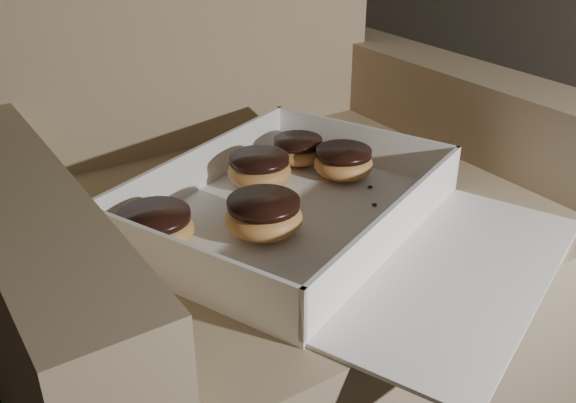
# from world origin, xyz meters

# --- Properties ---
(armchair) EXTENTS (0.81, 0.68, 0.84)m
(armchair) POSITION_xyz_m (0.55, 0.70, 0.26)
(armchair) COLOR #917D5C
(armchair) RESTS_ON floor
(bakery_box) EXTENTS (0.55, 0.59, 0.07)m
(bakery_box) POSITION_xyz_m (0.53, 0.56, 0.39)
(bakery_box) COLOR white
(bakery_box) RESTS_ON armchair
(donut_a) EXTENTS (0.09, 0.09, 0.05)m
(donut_a) POSITION_xyz_m (0.34, 0.62, 0.41)
(donut_a) COLOR #E69B50
(donut_a) RESTS_ON bakery_box
(donut_b) EXTENTS (0.09, 0.09, 0.04)m
(donut_b) POSITION_xyz_m (0.64, 0.65, 0.41)
(donut_b) COLOR #E69B50
(donut_b) RESTS_ON bakery_box
(donut_c) EXTENTS (0.08, 0.08, 0.04)m
(donut_c) POSITION_xyz_m (0.62, 0.73, 0.41)
(donut_c) COLOR #E69B50
(donut_c) RESTS_ON bakery_box
(donut_d) EXTENTS (0.09, 0.09, 0.05)m
(donut_d) POSITION_xyz_m (0.46, 0.58, 0.41)
(donut_d) COLOR #E69B50
(donut_d) RESTS_ON bakery_box
(donut_e) EXTENTS (0.09, 0.09, 0.04)m
(donut_e) POSITION_xyz_m (0.53, 0.70, 0.41)
(donut_e) COLOR #E69B50
(donut_e) RESTS_ON bakery_box
(crumb_a) EXTENTS (0.01, 0.01, 0.00)m
(crumb_a) POSITION_xyz_m (0.54, 0.47, 0.39)
(crumb_a) COLOR black
(crumb_a) RESTS_ON bakery_box
(crumb_b) EXTENTS (0.01, 0.01, 0.00)m
(crumb_b) POSITION_xyz_m (0.62, 0.56, 0.39)
(crumb_b) COLOR black
(crumb_b) RESTS_ON bakery_box
(crumb_c) EXTENTS (0.01, 0.01, 0.00)m
(crumb_c) POSITION_xyz_m (0.65, 0.60, 0.39)
(crumb_c) COLOR black
(crumb_c) RESTS_ON bakery_box
(crumb_d) EXTENTS (0.01, 0.01, 0.00)m
(crumb_d) POSITION_xyz_m (0.42, 0.45, 0.39)
(crumb_d) COLOR black
(crumb_d) RESTS_ON bakery_box
(crumb_e) EXTENTS (0.01, 0.01, 0.00)m
(crumb_e) POSITION_xyz_m (0.50, 0.56, 0.39)
(crumb_e) COLOR black
(crumb_e) RESTS_ON bakery_box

